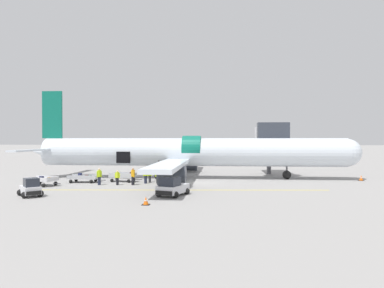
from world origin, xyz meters
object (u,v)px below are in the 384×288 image
(ground_crew_driver, at_px, (117,177))
(ground_crew_helper, at_px, (146,175))
(baggage_cart_empty, at_px, (43,181))
(baggage_cart_queued, at_px, (84,178))
(ground_crew_loader_b, at_px, (99,176))
(ground_crew_marshal, at_px, (150,175))
(baggage_tug_lead, at_px, (31,189))
(baggage_tug_mid, at_px, (172,187))
(ground_crew_loader_a, at_px, (158,176))
(ground_crew_supervisor, at_px, (133,176))
(baggage_cart_loading, at_px, (124,177))
(airplane, at_px, (188,153))

(ground_crew_driver, height_order, ground_crew_helper, ground_crew_helper)
(baggage_cart_empty, relative_size, ground_crew_driver, 2.57)
(baggage_cart_queued, xyz_separation_m, ground_crew_loader_b, (2.45, -1.97, 0.50))
(ground_crew_helper, distance_m, ground_crew_marshal, 1.02)
(baggage_tug_lead, xyz_separation_m, baggage_tug_mid, (11.91, 1.35, 0.06))
(ground_crew_loader_a, bearing_deg, ground_crew_supervisor, -146.72)
(baggage_tug_lead, bearing_deg, ground_crew_supervisor, 49.25)
(baggage_tug_lead, bearing_deg, ground_crew_driver, 56.22)
(ground_crew_driver, bearing_deg, baggage_cart_loading, 92.75)
(ground_crew_driver, bearing_deg, baggage_cart_empty, -170.43)
(baggage_cart_empty, distance_m, ground_crew_helper, 10.64)
(baggage_tug_lead, bearing_deg, ground_crew_loader_a, 45.88)
(ground_crew_loader_b, bearing_deg, ground_crew_driver, 3.09)
(airplane, bearing_deg, ground_crew_helper, -127.48)
(baggage_tug_mid, distance_m, ground_crew_supervisor, 8.30)
(airplane, distance_m, ground_crew_helper, 7.15)
(baggage_tug_lead, distance_m, ground_crew_loader_a, 13.11)
(airplane, bearing_deg, baggage_cart_queued, -155.52)
(baggage_tug_mid, bearing_deg, ground_crew_loader_b, 144.30)
(ground_crew_loader_a, xyz_separation_m, ground_crew_loader_b, (-5.92, -1.82, 0.11))
(airplane, distance_m, baggage_cart_empty, 16.77)
(baggage_tug_mid, distance_m, ground_crew_marshal, 9.70)
(baggage_cart_empty, distance_m, ground_crew_loader_a, 11.93)
(baggage_tug_mid, relative_size, ground_crew_loader_a, 2.25)
(ground_crew_loader_a, distance_m, ground_crew_marshal, 1.35)
(ground_crew_loader_b, height_order, ground_crew_driver, ground_crew_loader_b)
(baggage_cart_queued, height_order, ground_crew_driver, ground_crew_driver)
(baggage_tug_mid, bearing_deg, ground_crew_supervisor, 128.12)
(baggage_tug_lead, distance_m, baggage_cart_empty, 6.86)
(baggage_tug_mid, xyz_separation_m, ground_crew_supervisor, (-5.12, 6.53, 0.24))
(baggage_cart_loading, bearing_deg, ground_crew_helper, -23.61)
(baggage_tug_lead, relative_size, ground_crew_driver, 1.70)
(baggage_cart_loading, xyz_separation_m, ground_crew_marshal, (3.07, -0.25, 0.32))
(ground_crew_driver, bearing_deg, ground_crew_helper, 30.57)
(baggage_cart_queued, xyz_separation_m, ground_crew_driver, (4.39, -1.87, 0.39))
(ground_crew_loader_b, bearing_deg, baggage_tug_mid, -35.70)
(airplane, bearing_deg, baggage_tug_lead, -129.19)
(baggage_cart_empty, bearing_deg, baggage_tug_mid, -19.52)
(ground_crew_loader_b, bearing_deg, ground_crew_loader_a, 17.09)
(baggage_tug_mid, height_order, ground_crew_loader_b, ground_crew_loader_b)
(ground_crew_helper, bearing_deg, ground_crew_supervisor, -126.57)
(ground_crew_driver, bearing_deg, baggage_cart_queued, 156.90)
(ground_crew_loader_a, bearing_deg, baggage_tug_lead, -134.12)
(baggage_cart_loading, relative_size, baggage_cart_queued, 0.93)
(airplane, bearing_deg, ground_crew_marshal, -131.34)
(baggage_cart_empty, xyz_separation_m, ground_crew_driver, (7.57, 1.28, 0.32))
(baggage_cart_queued, relative_size, ground_crew_marshal, 2.62)
(ground_crew_loader_a, bearing_deg, baggage_cart_queued, 178.93)
(baggage_tug_lead, height_order, ground_crew_helper, ground_crew_helper)
(baggage_tug_mid, xyz_separation_m, ground_crew_loader_a, (-2.78, 8.07, 0.11))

